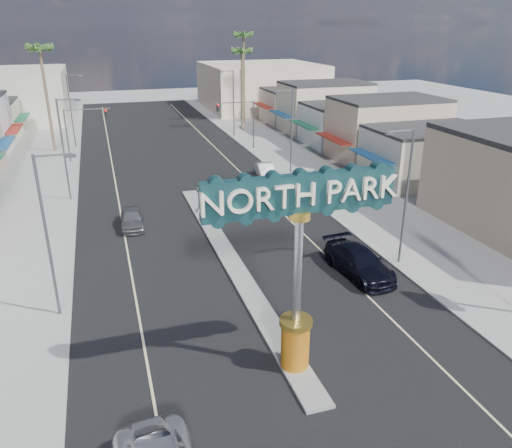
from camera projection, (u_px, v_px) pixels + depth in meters
ground at (187, 189)px, 47.92m from camera, size 160.00×160.00×0.00m
road at (187, 189)px, 47.92m from camera, size 20.00×120.00×0.01m
median_island at (229, 258)px, 33.74m from camera, size 1.30×30.00×0.16m
sidewalk_left at (30, 203)px, 44.01m from camera, size 8.00×120.00×0.12m
sidewalk_right at (321, 176)px, 51.79m from camera, size 8.00×120.00×0.12m
storefront_row_right at (351, 121)px, 64.97m from camera, size 12.00×42.00×6.00m
backdrop_far_left at (1, 96)px, 80.12m from camera, size 20.00×20.00×8.00m
backdrop_far_right at (261, 86)px, 92.35m from camera, size 20.00×20.00×8.00m
gateway_sign at (299, 252)px, 20.92m from camera, size 8.20×1.50×9.15m
traffic_signal_left at (83, 124)px, 56.15m from camera, size 5.09×0.45×6.00m
traffic_signal_right at (239, 116)px, 61.26m from camera, size 5.09×0.45×6.00m
streetlight_l_near at (49, 230)px, 25.43m from camera, size 2.03×0.22×9.00m
streetlight_l_mid at (65, 145)px, 43.13m from camera, size 2.03×0.22×9.00m
streetlight_l_far at (72, 107)px, 62.59m from camera, size 2.03×0.22×9.00m
streetlight_r_near at (405, 191)px, 31.23m from camera, size 2.03×0.22×9.00m
streetlight_r_mid at (290, 130)px, 48.93m from camera, size 2.03×0.22×9.00m
streetlight_r_far at (232, 100)px, 68.39m from camera, size 2.03×0.22×9.00m
palm_left_far at (40, 54)px, 57.70m from camera, size 2.60×2.60×13.10m
palm_right_mid at (242, 55)px, 70.57m from camera, size 2.60×2.60×12.10m
palm_right_far at (244, 41)px, 75.77m from camera, size 2.60×2.60×14.10m
suv_right at (359, 262)px, 31.44m from camera, size 2.93×6.09×1.71m
car_parked_left at (132, 218)px, 38.82m from camera, size 1.92×4.40×1.47m
car_parked_right at (266, 171)px, 51.08m from camera, size 2.21×4.75×1.51m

